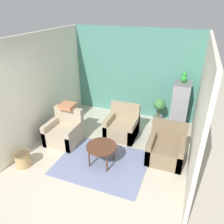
% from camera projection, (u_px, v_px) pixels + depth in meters
% --- Properties ---
extents(ground_plane, '(20.00, 20.00, 0.00)m').
position_uv_depth(ground_plane, '(77.00, 199.00, 4.01)').
color(ground_plane, beige).
rests_on(ground_plane, ground).
extents(wall_back_accent, '(3.83, 0.06, 2.62)m').
position_uv_depth(wall_back_accent, '(134.00, 74.00, 6.50)').
color(wall_back_accent, '#4C897A').
rests_on(wall_back_accent, ground_plane).
extents(wall_left, '(0.06, 3.68, 2.62)m').
position_uv_depth(wall_left, '(43.00, 86.00, 5.54)').
color(wall_left, silver).
rests_on(wall_left, ground_plane).
extents(wall_right, '(0.06, 3.68, 2.62)m').
position_uv_depth(wall_right, '(200.00, 110.00, 4.35)').
color(wall_right, silver).
rests_on(wall_right, ground_plane).
extents(area_rug, '(1.95, 1.54, 0.01)m').
position_uv_depth(area_rug, '(102.00, 163.00, 4.89)').
color(area_rug, slate).
rests_on(area_rug, ground_plane).
extents(coffee_table, '(0.66, 0.66, 0.47)m').
position_uv_depth(coffee_table, '(102.00, 148.00, 4.70)').
color(coffee_table, '#512D1E').
rests_on(coffee_table, ground_plane).
extents(armchair_left, '(0.79, 0.75, 0.85)m').
position_uv_depth(armchair_left, '(64.00, 132.00, 5.53)').
color(armchair_left, tan).
rests_on(armchair_left, ground_plane).
extents(armchair_right, '(0.79, 0.75, 0.85)m').
position_uv_depth(armchair_right, '(166.00, 149.00, 4.91)').
color(armchair_right, '#7A664C').
rests_on(armchair_right, ground_plane).
extents(armchair_middle, '(0.79, 0.75, 0.85)m').
position_uv_depth(armchair_middle, '(122.00, 127.00, 5.78)').
color(armchair_middle, '#9E896B').
rests_on(armchair_middle, ground_plane).
extents(birdcage, '(0.53, 0.53, 1.37)m').
position_uv_depth(birdcage, '(179.00, 107.00, 5.93)').
color(birdcage, slate).
rests_on(birdcage, ground_plane).
extents(parrot, '(0.14, 0.25, 0.30)m').
position_uv_depth(parrot, '(184.00, 77.00, 5.55)').
color(parrot, green).
rests_on(parrot, birdcage).
extents(potted_plant, '(0.35, 0.32, 0.79)m').
position_uv_depth(potted_plant, '(159.00, 109.00, 6.27)').
color(potted_plant, '#66605B').
rests_on(potted_plant, ground_plane).
extents(wicker_basket, '(0.35, 0.35, 0.32)m').
position_uv_depth(wicker_basket, '(23.00, 159.00, 4.75)').
color(wicker_basket, tan).
rests_on(wicker_basket, ground_plane).
extents(throw_pillow, '(0.36, 0.36, 0.10)m').
position_uv_depth(throw_pillow, '(68.00, 106.00, 5.47)').
color(throw_pillow, '#B2704C').
rests_on(throw_pillow, armchair_left).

